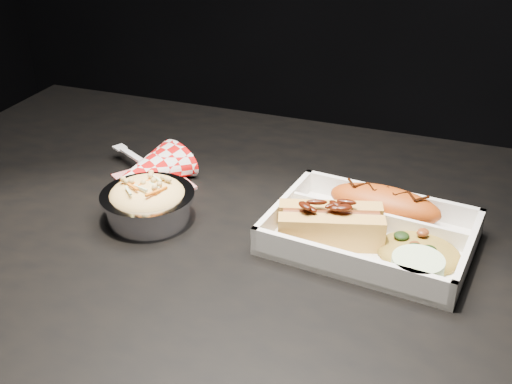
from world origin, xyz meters
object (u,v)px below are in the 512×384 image
(food_tray, at_px, (370,236))
(foil_coleslaw_cup, at_px, (148,200))
(hotdog, at_px, (331,222))
(napkin_fork, at_px, (150,169))
(fried_pastry, at_px, (384,204))
(dining_table, at_px, (252,288))

(food_tray, bearing_deg, foil_coleslaw_cup, -164.20)
(hotdog, xyz_separation_m, napkin_fork, (-0.30, 0.08, -0.02))
(hotdog, relative_size, napkin_fork, 0.83)
(food_tray, height_order, foil_coleslaw_cup, foil_coleslaw_cup)
(napkin_fork, bearing_deg, food_tray, 19.45)
(food_tray, distance_m, fried_pastry, 0.06)
(fried_pastry, relative_size, napkin_fork, 0.88)
(fried_pastry, relative_size, foil_coleslaw_cup, 1.20)
(foil_coleslaw_cup, distance_m, napkin_fork, 0.12)
(dining_table, bearing_deg, hotdog, 4.89)
(dining_table, distance_m, fried_pastry, 0.22)
(dining_table, relative_size, hotdog, 8.41)
(foil_coleslaw_cup, bearing_deg, food_tray, 9.32)
(dining_table, bearing_deg, napkin_fork, 155.59)
(foil_coleslaw_cup, bearing_deg, dining_table, 7.13)
(napkin_fork, bearing_deg, hotdog, 14.09)
(dining_table, height_order, hotdog, hotdog)
(hotdog, distance_m, napkin_fork, 0.31)
(food_tray, bearing_deg, hotdog, -149.23)
(food_tray, bearing_deg, napkin_fork, 176.77)
(food_tray, xyz_separation_m, napkin_fork, (-0.35, 0.06, 0.01))
(fried_pastry, bearing_deg, foil_coleslaw_cup, -161.03)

